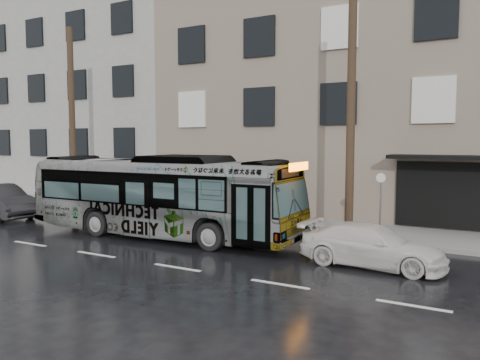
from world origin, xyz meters
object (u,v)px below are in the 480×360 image
(utility_pole_rear, at_px, (72,120))
(bus, at_px, (161,196))
(utility_pole_front, at_px, (351,111))
(sign_post, at_px, (380,206))
(white_sedan, at_px, (372,246))

(utility_pole_rear, distance_m, bus, 8.49)
(utility_pole_front, distance_m, sign_post, 3.48)
(utility_pole_front, distance_m, utility_pole_rear, 14.00)
(utility_pole_rear, bearing_deg, white_sedan, -10.67)
(sign_post, relative_size, white_sedan, 0.58)
(utility_pole_rear, relative_size, bus, 0.81)
(utility_pole_rear, relative_size, white_sedan, 2.17)
(utility_pole_front, height_order, sign_post, utility_pole_front)
(bus, height_order, white_sedan, bus)
(bus, relative_size, white_sedan, 2.67)
(utility_pole_front, xyz_separation_m, bus, (-6.50, -2.50, -3.11))
(bus, bearing_deg, utility_pole_front, -69.53)
(sign_post, height_order, white_sedan, sign_post)
(utility_pole_rear, xyz_separation_m, sign_post, (15.10, 0.00, -3.30))
(sign_post, bearing_deg, white_sedan, -81.98)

